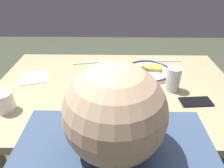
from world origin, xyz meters
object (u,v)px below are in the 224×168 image
(plate_center_pancakes, at_px, (148,71))
(paper_napkin, at_px, (34,78))
(drinking_glass, at_px, (174,80))
(plate_near_main, at_px, (104,89))
(cell_phone, at_px, (197,102))
(coffee_mug, at_px, (5,101))
(tea_spoon, at_px, (94,62))
(fork_near, at_px, (166,61))

(plate_center_pancakes, bearing_deg, paper_napkin, 6.02)
(drinking_glass, bearing_deg, plate_near_main, 3.48)
(plate_near_main, distance_m, cell_phone, 0.45)
(plate_near_main, bearing_deg, drinking_glass, -176.52)
(plate_near_main, xyz_separation_m, paper_napkin, (0.40, -0.13, -0.01))
(plate_center_pancakes, height_order, coffee_mug, coffee_mug)
(plate_center_pancakes, height_order, tea_spoon, plate_center_pancakes)
(coffee_mug, height_order, paper_napkin, coffee_mug)
(cell_phone, bearing_deg, fork_near, -88.61)
(plate_near_main, xyz_separation_m, tea_spoon, (0.08, -0.33, -0.01))
(plate_near_main, relative_size, drinking_glass, 2.22)
(coffee_mug, height_order, tea_spoon, coffee_mug)
(fork_near, distance_m, tea_spoon, 0.47)
(cell_phone, height_order, fork_near, cell_phone)
(plate_near_main, xyz_separation_m, cell_phone, (-0.44, 0.09, -0.01))
(plate_center_pancakes, xyz_separation_m, coffee_mug, (0.67, 0.35, 0.03))
(plate_center_pancakes, bearing_deg, coffee_mug, 27.58)
(plate_near_main, relative_size, fork_near, 1.42)
(coffee_mug, bearing_deg, tea_spoon, -125.01)
(plate_center_pancakes, xyz_separation_m, paper_napkin, (0.64, 0.07, -0.01))
(plate_center_pancakes, xyz_separation_m, tea_spoon, (0.33, -0.13, -0.01))
(tea_spoon, bearing_deg, plate_center_pancakes, 158.19)
(cell_phone, relative_size, fork_near, 0.76)
(paper_napkin, bearing_deg, plate_center_pancakes, -173.98)
(fork_near, bearing_deg, paper_napkin, 16.60)
(fork_near, height_order, tea_spoon, tea_spoon)
(coffee_mug, xyz_separation_m, fork_near, (-0.81, -0.51, -0.04))
(paper_napkin, bearing_deg, drinking_glass, 172.02)
(cell_phone, xyz_separation_m, paper_napkin, (0.83, -0.21, -0.00))
(fork_near, bearing_deg, plate_near_main, 42.75)
(coffee_mug, xyz_separation_m, drinking_glass, (-0.77, -0.18, 0.01))
(fork_near, bearing_deg, drinking_glass, 83.56)
(plate_center_pancakes, bearing_deg, cell_phone, 123.76)
(coffee_mug, xyz_separation_m, tea_spoon, (-0.34, -0.48, -0.04))
(plate_center_pancakes, bearing_deg, fork_near, -130.09)
(paper_napkin, distance_m, tea_spoon, 0.37)
(drinking_glass, bearing_deg, plate_center_pancakes, -59.58)
(plate_center_pancakes, height_order, fork_near, plate_center_pancakes)
(drinking_glass, xyz_separation_m, tea_spoon, (0.43, -0.30, -0.05))
(plate_near_main, relative_size, coffee_mug, 2.42)
(plate_near_main, height_order, drinking_glass, drinking_glass)
(plate_near_main, bearing_deg, cell_phone, 168.54)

